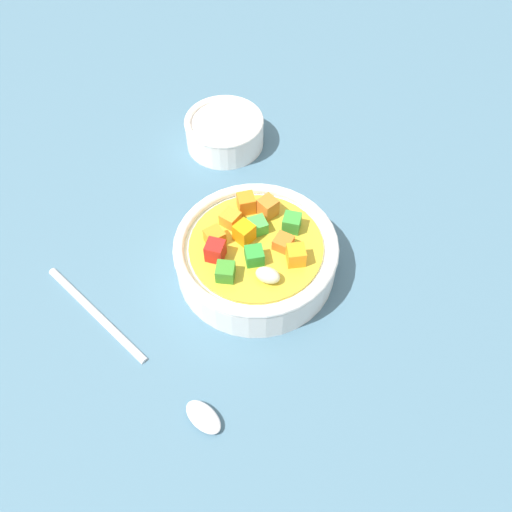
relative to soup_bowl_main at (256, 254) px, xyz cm
name	(u,v)px	position (x,y,z in cm)	size (l,w,h in cm)	color
ground_plane	(256,274)	(0.01, 0.01, -3.53)	(140.00, 140.00, 2.00)	#42667A
soup_bowl_main	(256,254)	(0.00, 0.00, 0.00)	(16.26, 16.26, 6.04)	white
spoon	(142,357)	(11.06, -9.55, -2.08)	(16.25, 20.20, 1.02)	silver
side_bowl_small	(225,131)	(-18.72, -5.42, -0.51)	(9.61, 9.61, 3.92)	white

